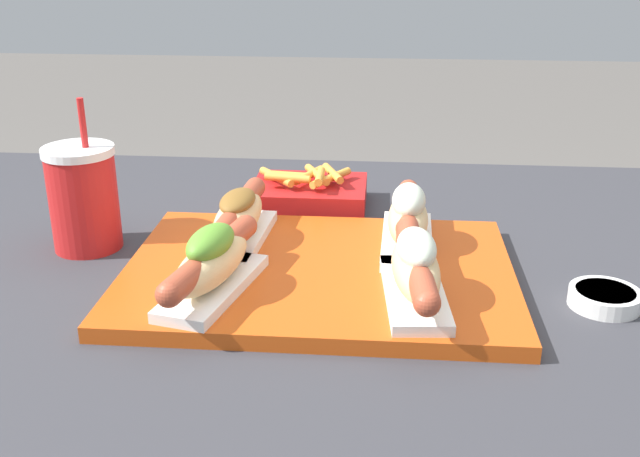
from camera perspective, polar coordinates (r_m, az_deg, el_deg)
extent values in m
cube|color=#CC4C14|center=(0.86, -0.11, -3.54)|extent=(0.44, 0.32, 0.02)
cube|color=white|center=(0.80, -8.15, -4.43)|extent=(0.10, 0.17, 0.01)
ellipsoid|color=#E5C184|center=(0.79, -8.25, -2.61)|extent=(0.08, 0.15, 0.04)
cylinder|color=#AD472D|center=(0.79, -8.28, -2.14)|extent=(0.07, 0.18, 0.03)
sphere|color=#AD472D|center=(0.72, -11.46, -4.94)|extent=(0.03, 0.03, 0.03)
sphere|color=#AD472D|center=(0.86, -5.66, 0.18)|extent=(0.03, 0.03, 0.03)
ellipsoid|color=#5B992D|center=(0.78, -8.34, -1.07)|extent=(0.06, 0.09, 0.03)
cube|color=white|center=(0.79, 7.18, -4.86)|extent=(0.07, 0.17, 0.01)
ellipsoid|color=#E5C184|center=(0.78, 7.28, -3.02)|extent=(0.06, 0.15, 0.04)
cylinder|color=#AD472D|center=(0.77, 7.30, -2.54)|extent=(0.04, 0.18, 0.03)
sphere|color=#AD472D|center=(0.69, 8.16, -5.65)|extent=(0.03, 0.03, 0.03)
sphere|color=#AD472D|center=(0.86, 6.62, -0.03)|extent=(0.03, 0.03, 0.03)
ellipsoid|color=silver|center=(0.77, 7.36, -1.45)|extent=(0.05, 0.08, 0.03)
cube|color=white|center=(0.92, -6.17, -0.69)|extent=(0.07, 0.17, 0.01)
ellipsoid|color=#E5C184|center=(0.91, -6.24, 0.93)|extent=(0.06, 0.15, 0.04)
cylinder|color=#AD472D|center=(0.91, -6.26, 1.35)|extent=(0.04, 0.18, 0.03)
sphere|color=#AD472D|center=(0.83, -7.85, -0.83)|extent=(0.03, 0.03, 0.03)
sphere|color=#AD472D|center=(0.99, -4.93, 3.17)|extent=(0.03, 0.03, 0.03)
ellipsoid|color=brown|center=(0.91, -6.29, 2.12)|extent=(0.05, 0.08, 0.02)
cube|color=white|center=(0.92, 6.64, -0.93)|extent=(0.06, 0.17, 0.01)
ellipsoid|color=#E5C184|center=(0.91, 6.72, 0.70)|extent=(0.05, 0.15, 0.04)
cylinder|color=#AD472D|center=(0.90, 6.74, 1.12)|extent=(0.03, 0.18, 0.03)
sphere|color=#AD472D|center=(0.82, 6.70, -1.12)|extent=(0.03, 0.03, 0.03)
sphere|color=#AD472D|center=(0.99, 6.76, 2.98)|extent=(0.03, 0.03, 0.03)
ellipsoid|color=silver|center=(0.90, 6.78, 2.14)|extent=(0.04, 0.08, 0.04)
cylinder|color=white|center=(0.86, 20.86, -4.98)|extent=(0.08, 0.08, 0.02)
cylinder|color=red|center=(0.86, 20.91, -4.63)|extent=(0.06, 0.06, 0.01)
cylinder|color=red|center=(0.98, -17.54, 1.93)|extent=(0.08, 0.08, 0.12)
cylinder|color=white|center=(0.96, -17.98, 5.64)|extent=(0.09, 0.09, 0.01)
cylinder|color=red|center=(0.94, -17.64, 7.68)|extent=(0.01, 0.01, 0.06)
cube|color=#B21919|center=(1.09, -0.80, 2.55)|extent=(0.16, 0.13, 0.03)
cylinder|color=gold|center=(1.05, -2.49, 3.87)|extent=(0.07, 0.02, 0.01)
cylinder|color=gold|center=(1.09, -2.64, 4.08)|extent=(0.06, 0.02, 0.01)
cylinder|color=gold|center=(1.08, -0.87, 4.08)|extent=(0.04, 0.07, 0.01)
cylinder|color=gold|center=(1.05, -0.01, 4.01)|extent=(0.01, 0.06, 0.01)
cylinder|color=gold|center=(1.08, 0.98, 4.23)|extent=(0.04, 0.07, 0.01)
cylinder|color=gold|center=(1.07, 0.83, 3.87)|extent=(0.06, 0.08, 0.01)
cylinder|color=gold|center=(1.08, -0.22, 4.13)|extent=(0.04, 0.07, 0.01)
cylinder|color=gold|center=(1.07, -3.33, 3.94)|extent=(0.06, 0.07, 0.01)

